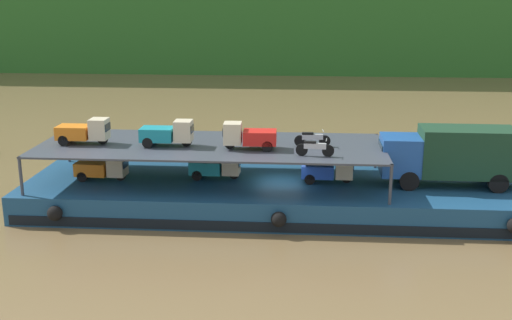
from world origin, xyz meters
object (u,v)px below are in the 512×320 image
object	(u,v)px
mini_truck_upper_mid	(168,133)
mini_truck_lower_stern	(103,167)
motorcycle_upper_port	(315,148)
mini_truck_lower_mid	(328,170)
mini_truck_upper_fore	(249,136)
covered_lorry	(451,154)
mini_truck_lower_aft	(216,166)
motorcycle_upper_centre	(312,138)
mini_truck_upper_stern	(84,131)
cargo_barge	(282,196)

from	to	relation	value
mini_truck_upper_mid	mini_truck_lower_stern	bearing A→B (deg)	177.37
motorcycle_upper_port	mini_truck_lower_stern	bearing A→B (deg)	171.55
mini_truck_lower_stern	mini_truck_lower_mid	distance (m)	12.17
mini_truck_lower_stern	mini_truck_upper_fore	distance (m)	8.26
mini_truck_lower_mid	mini_truck_upper_fore	xyz separation A→B (m)	(-4.16, -1.00, 2.00)
covered_lorry	mini_truck_upper_fore	size ratio (longest dim) A/B	2.85
mini_truck_lower_aft	motorcycle_upper_centre	xyz separation A→B (m)	(5.16, -0.46, 1.74)
mini_truck_lower_mid	motorcycle_upper_centre	bearing A→B (deg)	-167.61
covered_lorry	motorcycle_upper_centre	bearing A→B (deg)	-179.50
mini_truck_upper_mid	motorcycle_upper_centre	distance (m)	7.58
mini_truck_lower_stern	motorcycle_upper_centre	world-z (taller)	motorcycle_upper_centre
covered_lorry	mini_truck_lower_stern	size ratio (longest dim) A/B	2.82
mini_truck_upper_stern	cargo_barge	bearing A→B (deg)	1.66
cargo_barge	mini_truck_upper_fore	size ratio (longest dim) A/B	9.96
cargo_barge	mini_truck_upper_fore	bearing A→B (deg)	-155.46
cargo_barge	mini_truck_upper_mid	bearing A→B (deg)	-175.79
mini_truck_upper_mid	motorcycle_upper_port	distance (m)	7.82
mini_truck_upper_mid	motorcycle_upper_centre	world-z (taller)	mini_truck_upper_mid
cargo_barge	mini_truck_lower_mid	distance (m)	2.86
cargo_barge	mini_truck_lower_aft	size ratio (longest dim) A/B	9.95
covered_lorry	motorcycle_upper_centre	distance (m)	7.27
mini_truck_upper_mid	mini_truck_upper_fore	xyz separation A→B (m)	(4.31, -0.33, 0.00)
cargo_barge	covered_lorry	distance (m)	9.12
mini_truck_lower_aft	mini_truck_upper_fore	world-z (taller)	mini_truck_upper_fore
covered_lorry	cargo_barge	bearing A→B (deg)	-179.43
mini_truck_lower_mid	covered_lorry	bearing A→B (deg)	-1.24
mini_truck_lower_mid	mini_truck_upper_stern	size ratio (longest dim) A/B	1.01
mini_truck_lower_mid	motorcycle_upper_port	distance (m)	2.91
covered_lorry	mini_truck_upper_mid	xyz separation A→B (m)	(-14.79, -0.53, 1.00)
mini_truck_upper_stern	motorcycle_upper_centre	xyz separation A→B (m)	(12.11, 0.33, -0.26)
mini_truck_upper_mid	motorcycle_upper_port	size ratio (longest dim) A/B	1.44
mini_truck_lower_aft	motorcycle_upper_centre	bearing A→B (deg)	-5.05
cargo_barge	mini_truck_upper_stern	xyz separation A→B (m)	(-10.56, -0.31, 3.44)
mini_truck_lower_stern	mini_truck_lower_aft	distance (m)	6.13
mini_truck_lower_stern	mini_truck_upper_stern	xyz separation A→B (m)	(-0.86, -0.03, 2.00)
mini_truck_lower_stern	motorcycle_upper_centre	bearing A→B (deg)	1.52
covered_lorry	motorcycle_upper_centre	size ratio (longest dim) A/B	4.14
covered_lorry	mini_truck_upper_stern	world-z (taller)	mini_truck_upper_stern
mini_truck_lower_mid	mini_truck_upper_fore	distance (m)	4.72
cargo_barge	mini_truck_lower_aft	distance (m)	3.92
mini_truck_upper_mid	mini_truck_upper_fore	distance (m)	4.32
mini_truck_lower_aft	mini_truck_upper_fore	distance (m)	3.04
mini_truck_lower_mid	motorcycle_upper_centre	world-z (taller)	motorcycle_upper_centre
mini_truck_lower_mid	mini_truck_upper_stern	world-z (taller)	mini_truck_upper_stern
covered_lorry	mini_truck_upper_fore	world-z (taller)	mini_truck_upper_fore
mini_truck_upper_stern	mini_truck_upper_fore	world-z (taller)	same
mini_truck_lower_mid	motorcycle_upper_port	bearing A→B (deg)	-110.20
cargo_barge	mini_truck_upper_stern	world-z (taller)	mini_truck_upper_stern
covered_lorry	motorcycle_upper_port	bearing A→B (deg)	-163.97
mini_truck_upper_mid	covered_lorry	bearing A→B (deg)	2.05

